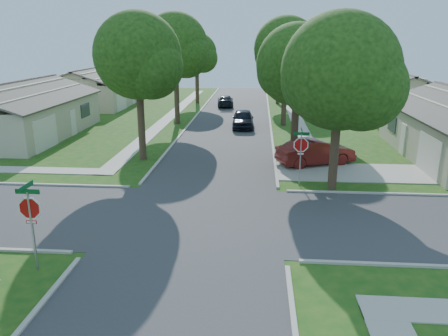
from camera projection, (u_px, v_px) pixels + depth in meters
name	position (u px, v px, depth m)	size (l,w,h in m)	color
ground	(197.00, 217.00, 18.63)	(100.00, 100.00, 0.00)	#174C14
road_ns	(197.00, 217.00, 18.63)	(7.00, 100.00, 0.02)	#333335
sidewalk_ne	(295.00, 116.00, 43.00)	(1.20, 40.00, 0.04)	#9E9B91
sidewalk_nw	(173.00, 114.00, 43.93)	(1.20, 40.00, 0.04)	#9E9B91
driveway	(352.00, 172.00, 24.81)	(8.80, 3.60, 0.05)	#9E9B91
stop_sign_sw	(30.00, 212.00, 13.92)	(1.05, 0.80, 2.98)	gray
stop_sign_ne	(301.00, 147.00, 22.19)	(1.05, 0.80, 2.98)	gray
tree_e_near	(298.00, 69.00, 25.26)	(4.97, 4.80, 8.28)	#38281C
tree_e_mid	(287.00, 52.00, 36.55)	(5.59, 5.40, 9.21)	#38281C
tree_e_far	(280.00, 51.00, 49.05)	(5.17, 5.00, 8.72)	#38281C
tree_w_near	(139.00, 60.00, 25.84)	(5.38, 5.20, 8.97)	#38281C
tree_w_mid	(176.00, 49.00, 37.20)	(5.80, 5.60, 9.56)	#38281C
tree_w_far	(197.00, 55.00, 49.90)	(4.76, 4.60, 8.04)	#38281C
tree_ne_corner	(341.00, 77.00, 20.57)	(5.80, 5.60, 8.66)	#38281C
house_ne_far	(391.00, 97.00, 44.69)	(8.42, 13.60, 4.23)	#B2A68D
house_nw_near	(19.00, 117.00, 33.74)	(8.42, 13.60, 4.23)	#B2A68D
house_nw_far	(97.00, 91.00, 49.98)	(8.42, 13.60, 4.23)	#B2A68D
car_driveway	(316.00, 152.00, 26.27)	(1.64, 4.71, 1.55)	#5B1612
car_curb_east	(243.00, 119.00, 37.16)	(1.79, 4.44, 1.51)	black
car_curb_west	(225.00, 101.00, 48.68)	(1.72, 4.23, 1.23)	black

